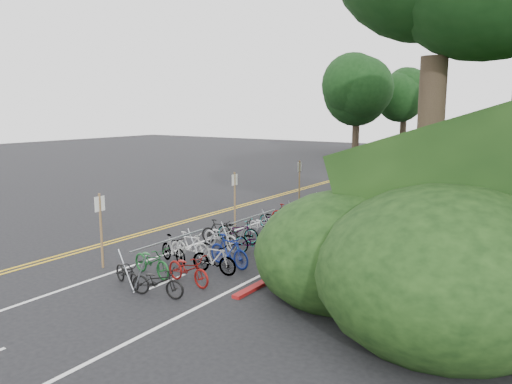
{
  "coord_description": "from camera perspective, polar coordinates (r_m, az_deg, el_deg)",
  "views": [
    {
      "loc": [
        13.57,
        -12.76,
        5.31
      ],
      "look_at": [
        0.41,
        7.0,
        1.3
      ],
      "focal_mm": 35.0,
      "sensor_mm": 36.0,
      "label": 1
    }
  ],
  "objects": [
    {
      "name": "bike_rack_front",
      "position": [
        15.94,
        -9.87,
        -6.53
      ],
      "size": [
        1.18,
        3.26,
        1.26
      ],
      "color": "gray",
      "rests_on": "ground"
    },
    {
      "name": "bike_racks_rest",
      "position": [
        28.19,
        11.21,
        0.31
      ],
      "size": [
        1.14,
        23.0,
        1.17
      ],
      "color": "gray",
      "rests_on": "ground"
    },
    {
      "name": "red_curb",
      "position": [
        26.5,
        15.71,
        -2.22
      ],
      "size": [
        0.25,
        28.0,
        0.1
      ],
      "primitive_type": "cube",
      "color": "maroon",
      "rests_on": "ground"
    },
    {
      "name": "bike_valet",
      "position": [
        20.0,
        0.76,
        -4.39
      ],
      "size": [
        3.25,
        15.02,
        1.09
      ],
      "color": "black",
      "rests_on": "ground"
    },
    {
      "name": "ground",
      "position": [
        19.36,
        -12.68,
        -6.57
      ],
      "size": [
        120.0,
        120.0,
        0.0
      ],
      "primitive_type": "plane",
      "color": "black",
      "rests_on": "ground"
    },
    {
      "name": "bike_front",
      "position": [
        19.75,
        -4.17,
        -4.57
      ],
      "size": [
        0.72,
        1.68,
        0.98
      ],
      "primitive_type": "imported",
      "rotation": [
        0.0,
        0.0,
        1.74
      ],
      "color": "black",
      "rests_on": "ground"
    },
    {
      "name": "road_markings",
      "position": [
        26.79,
        4.07,
        -1.86
      ],
      "size": [
        7.47,
        80.0,
        0.01
      ],
      "color": "gold",
      "rests_on": "ground"
    },
    {
      "name": "signpost_near",
      "position": [
        17.37,
        -17.31,
        -3.69
      ],
      "size": [
        0.08,
        0.4,
        2.54
      ],
      "color": "brown",
      "rests_on": "ground"
    },
    {
      "name": "signposts_rest",
      "position": [
        29.98,
        7.74,
        2.06
      ],
      "size": [
        0.08,
        18.4,
        2.5
      ],
      "color": "brown",
      "rests_on": "ground"
    }
  ]
}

